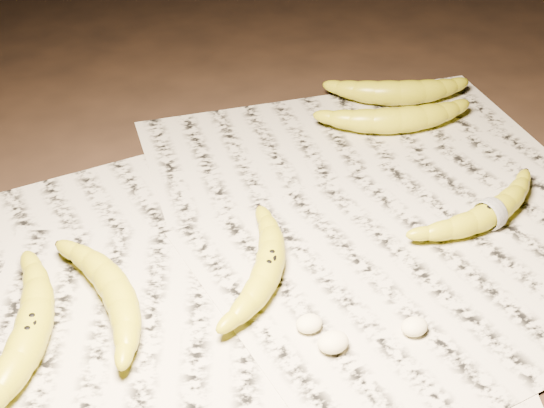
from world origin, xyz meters
name	(u,v)px	position (x,y,z in m)	size (l,w,h in m)	color
ground	(274,257)	(0.00, 0.00, 0.00)	(3.00, 3.00, 0.00)	black
newspaper_patch	(304,250)	(0.04, -0.01, 0.00)	(0.90, 0.70, 0.01)	#B5AF9B
banana_left_a	(30,332)	(-0.28, -0.04, 0.03)	(0.22, 0.06, 0.04)	gold
banana_left_b	(116,288)	(-0.19, -0.01, 0.03)	(0.18, 0.06, 0.04)	gold
banana_center	(269,265)	(-0.02, -0.04, 0.02)	(0.18, 0.05, 0.03)	gold
banana_taped	(491,211)	(0.26, -0.06, 0.02)	(0.19, 0.05, 0.03)	gold
banana_upper_a	(398,118)	(0.28, 0.18, 0.03)	(0.20, 0.06, 0.04)	gold
banana_upper_b	(399,91)	(0.33, 0.26, 0.03)	(0.19, 0.06, 0.04)	gold
measuring_tape	(491,211)	(0.26, -0.06, 0.02)	(0.04, 0.04, 0.00)	white
flesh_chunk_a	(333,339)	(-0.01, -0.16, 0.02)	(0.03, 0.03, 0.02)	beige
flesh_chunk_b	(309,321)	(-0.02, -0.13, 0.02)	(0.03, 0.02, 0.02)	beige
flesh_chunk_c	(415,324)	(0.08, -0.18, 0.02)	(0.03, 0.02, 0.02)	beige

